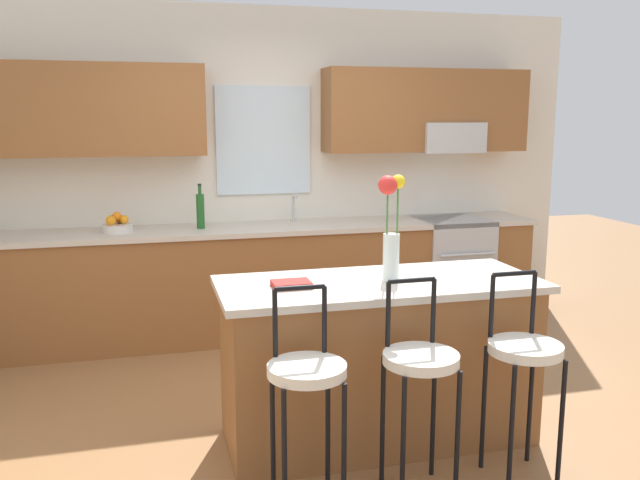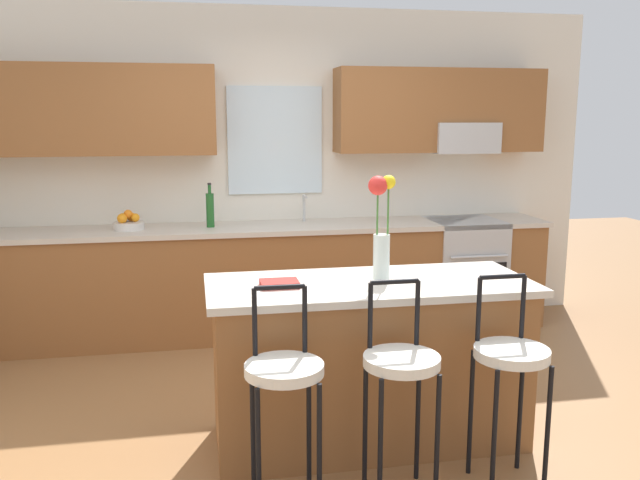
% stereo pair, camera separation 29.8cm
% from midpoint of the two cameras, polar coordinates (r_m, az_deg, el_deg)
% --- Properties ---
extents(ground_plane, '(14.00, 14.00, 0.00)m').
position_cam_midpoint_polar(ground_plane, '(4.15, -1.73, -15.17)').
color(ground_plane, olive).
extents(back_wall_assembly, '(5.60, 0.50, 2.70)m').
position_cam_midpoint_polar(back_wall_assembly, '(5.70, -6.04, 7.59)').
color(back_wall_assembly, silver).
rests_on(back_wall_assembly, ground).
extents(counter_run, '(4.56, 0.64, 0.92)m').
position_cam_midpoint_polar(counter_run, '(5.57, -5.68, -3.38)').
color(counter_run, brown).
rests_on(counter_run, ground).
extents(sink_faucet, '(0.02, 0.13, 0.23)m').
position_cam_midpoint_polar(sink_faucet, '(5.64, -3.78, 2.97)').
color(sink_faucet, '#B7BABC').
rests_on(sink_faucet, counter_run).
extents(oven_range, '(0.60, 0.64, 0.92)m').
position_cam_midpoint_polar(oven_range, '(6.01, 9.67, -2.52)').
color(oven_range, '#B7BABC').
rests_on(oven_range, ground).
extents(kitchen_island, '(1.76, 0.73, 0.92)m').
position_cam_midpoint_polar(kitchen_island, '(3.77, 2.73, -10.27)').
color(kitchen_island, brown).
rests_on(kitchen_island, ground).
extents(bar_stool_near, '(0.36, 0.36, 1.04)m').
position_cam_midpoint_polar(bar_stool_near, '(3.06, -4.00, -11.89)').
color(bar_stool_near, black).
rests_on(bar_stool_near, ground).
extents(bar_stool_middle, '(0.36, 0.36, 1.04)m').
position_cam_midpoint_polar(bar_stool_middle, '(3.20, 5.90, -10.90)').
color(bar_stool_middle, black).
rests_on(bar_stool_middle, ground).
extents(bar_stool_far, '(0.36, 0.36, 1.04)m').
position_cam_midpoint_polar(bar_stool_far, '(3.42, 14.68, -9.74)').
color(bar_stool_far, black).
rests_on(bar_stool_far, ground).
extents(flower_vase, '(0.15, 0.10, 0.58)m').
position_cam_midpoint_polar(flower_vase, '(3.58, 3.73, 1.12)').
color(flower_vase, silver).
rests_on(flower_vase, kitchen_island).
extents(cookbook, '(0.20, 0.15, 0.03)m').
position_cam_midpoint_polar(cookbook, '(3.50, -4.91, -3.82)').
color(cookbook, maroon).
rests_on(cookbook, kitchen_island).
extents(fruit_bowl_oranges, '(0.24, 0.24, 0.16)m').
position_cam_midpoint_polar(fruit_bowl_oranges, '(5.43, -18.52, 1.21)').
color(fruit_bowl_oranges, silver).
rests_on(fruit_bowl_oranges, counter_run).
extents(bottle_olive_oil, '(0.06, 0.06, 0.36)m').
position_cam_midpoint_polar(bottle_olive_oil, '(5.40, -11.78, 2.51)').
color(bottle_olive_oil, '#1E5923').
rests_on(bottle_olive_oil, counter_run).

